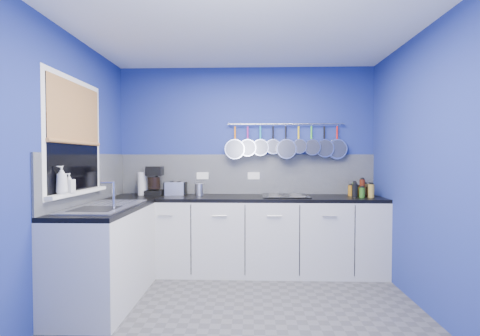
# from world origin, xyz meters

# --- Properties ---
(floor) EXTENTS (3.20, 3.00, 0.02)m
(floor) POSITION_xyz_m (0.00, 0.00, -0.01)
(floor) COLOR #47474C
(floor) RESTS_ON ground
(ceiling) EXTENTS (3.20, 3.00, 0.02)m
(ceiling) POSITION_xyz_m (0.00, 0.00, 2.51)
(ceiling) COLOR white
(ceiling) RESTS_ON ground
(wall_back) EXTENTS (3.20, 0.02, 2.50)m
(wall_back) POSITION_xyz_m (0.00, 1.51, 1.25)
(wall_back) COLOR navy
(wall_back) RESTS_ON ground
(wall_front) EXTENTS (3.20, 0.02, 2.50)m
(wall_front) POSITION_xyz_m (0.00, -1.51, 1.25)
(wall_front) COLOR navy
(wall_front) RESTS_ON ground
(wall_left) EXTENTS (0.02, 3.00, 2.50)m
(wall_left) POSITION_xyz_m (-1.61, 0.00, 1.25)
(wall_left) COLOR navy
(wall_left) RESTS_ON ground
(wall_right) EXTENTS (0.02, 3.00, 2.50)m
(wall_right) POSITION_xyz_m (1.61, 0.00, 1.25)
(wall_right) COLOR navy
(wall_right) RESTS_ON ground
(backsplash_back) EXTENTS (3.20, 0.02, 0.50)m
(backsplash_back) POSITION_xyz_m (0.00, 1.49, 1.15)
(backsplash_back) COLOR gray
(backsplash_back) RESTS_ON wall_back
(backsplash_left) EXTENTS (0.02, 1.80, 0.50)m
(backsplash_left) POSITION_xyz_m (-1.59, 0.60, 1.15)
(backsplash_left) COLOR gray
(backsplash_left) RESTS_ON wall_left
(cabinet_run_back) EXTENTS (3.20, 0.60, 0.86)m
(cabinet_run_back) POSITION_xyz_m (0.00, 1.20, 0.43)
(cabinet_run_back) COLOR #BCBBBB
(cabinet_run_back) RESTS_ON ground
(worktop_back) EXTENTS (3.20, 0.60, 0.04)m
(worktop_back) POSITION_xyz_m (0.00, 1.20, 0.88)
(worktop_back) COLOR black
(worktop_back) RESTS_ON cabinet_run_back
(cabinet_run_left) EXTENTS (0.60, 1.20, 0.86)m
(cabinet_run_left) POSITION_xyz_m (-1.30, 0.30, 0.43)
(cabinet_run_left) COLOR #BCBBBB
(cabinet_run_left) RESTS_ON ground
(worktop_left) EXTENTS (0.60, 1.20, 0.04)m
(worktop_left) POSITION_xyz_m (-1.30, 0.30, 0.88)
(worktop_left) COLOR black
(worktop_left) RESTS_ON cabinet_run_left
(window_frame) EXTENTS (0.01, 1.00, 1.10)m
(window_frame) POSITION_xyz_m (-1.58, 0.30, 1.55)
(window_frame) COLOR white
(window_frame) RESTS_ON wall_left
(window_glass) EXTENTS (0.01, 0.90, 1.00)m
(window_glass) POSITION_xyz_m (-1.57, 0.30, 1.55)
(window_glass) COLOR black
(window_glass) RESTS_ON wall_left
(bamboo_blind) EXTENTS (0.01, 0.90, 0.55)m
(bamboo_blind) POSITION_xyz_m (-1.56, 0.30, 1.77)
(bamboo_blind) COLOR #AA7537
(bamboo_blind) RESTS_ON wall_left
(window_sill) EXTENTS (0.10, 0.98, 0.03)m
(window_sill) POSITION_xyz_m (-1.55, 0.30, 1.04)
(window_sill) COLOR white
(window_sill) RESTS_ON wall_left
(sink_unit) EXTENTS (0.50, 0.95, 0.01)m
(sink_unit) POSITION_xyz_m (-1.30, 0.30, 0.90)
(sink_unit) COLOR silver
(sink_unit) RESTS_ON worktop_left
(mixer_tap) EXTENTS (0.12, 0.08, 0.26)m
(mixer_tap) POSITION_xyz_m (-1.14, 0.12, 1.03)
(mixer_tap) COLOR silver
(mixer_tap) RESTS_ON worktop_left
(socket_left) EXTENTS (0.15, 0.01, 0.09)m
(socket_left) POSITION_xyz_m (-0.55, 1.48, 1.13)
(socket_left) COLOR white
(socket_left) RESTS_ON backsplash_back
(socket_right) EXTENTS (0.15, 0.01, 0.09)m
(socket_right) POSITION_xyz_m (0.10, 1.48, 1.13)
(socket_right) COLOR white
(socket_right) RESTS_ON backsplash_back
(pot_rail) EXTENTS (1.45, 0.02, 0.02)m
(pot_rail) POSITION_xyz_m (0.50, 1.45, 1.78)
(pot_rail) COLOR silver
(pot_rail) RESTS_ON wall_back
(soap_bottle_a) EXTENTS (0.12, 0.12, 0.24)m
(soap_bottle_a) POSITION_xyz_m (-1.53, -0.01, 1.17)
(soap_bottle_a) COLOR white
(soap_bottle_a) RESTS_ON window_sill
(soap_bottle_b) EXTENTS (0.08, 0.08, 0.17)m
(soap_bottle_b) POSITION_xyz_m (-1.53, 0.11, 1.14)
(soap_bottle_b) COLOR white
(soap_bottle_b) RESTS_ON window_sill
(paper_towel) EXTENTS (0.15, 0.15, 0.28)m
(paper_towel) POSITION_xyz_m (-1.26, 1.29, 1.04)
(paper_towel) COLOR white
(paper_towel) RESTS_ON worktop_back
(coffee_maker) EXTENTS (0.21, 0.23, 0.35)m
(coffee_maker) POSITION_xyz_m (-1.11, 1.26, 1.08)
(coffee_maker) COLOR black
(coffee_maker) RESTS_ON worktop_back
(toaster) EXTENTS (0.26, 0.17, 0.16)m
(toaster) POSITION_xyz_m (-0.86, 1.33, 0.98)
(toaster) COLOR silver
(toaster) RESTS_ON worktop_back
(canister) EXTENTS (0.12, 0.12, 0.14)m
(canister) POSITION_xyz_m (-0.56, 1.27, 0.97)
(canister) COLOR silver
(canister) RESTS_ON worktop_back
(hob) EXTENTS (0.55, 0.48, 0.01)m
(hob) POSITION_xyz_m (0.47, 1.22, 0.91)
(hob) COLOR black
(hob) RESTS_ON worktop_back
(pan_0) EXTENTS (0.25, 0.10, 0.44)m
(pan_0) POSITION_xyz_m (-0.13, 1.44, 1.56)
(pan_0) COLOR silver
(pan_0) RESTS_ON pot_rail
(pan_1) EXTENTS (0.22, 0.10, 0.41)m
(pan_1) POSITION_xyz_m (0.02, 1.44, 1.58)
(pan_1) COLOR silver
(pan_1) RESTS_ON pot_rail
(pan_2) EXTENTS (0.21, 0.09, 0.40)m
(pan_2) POSITION_xyz_m (0.18, 1.44, 1.58)
(pan_2) COLOR silver
(pan_2) RESTS_ON pot_rail
(pan_3) EXTENTS (0.18, 0.06, 0.37)m
(pan_3) POSITION_xyz_m (0.34, 1.44, 1.59)
(pan_3) COLOR silver
(pan_3) RESTS_ON pot_rail
(pan_4) EXTENTS (0.25, 0.12, 0.44)m
(pan_4) POSITION_xyz_m (0.50, 1.44, 1.56)
(pan_4) COLOR silver
(pan_4) RESTS_ON pot_rail
(pan_5) EXTENTS (0.18, 0.12, 0.37)m
(pan_5) POSITION_xyz_m (0.66, 1.44, 1.59)
(pan_5) COLOR silver
(pan_5) RESTS_ON pot_rail
(pan_6) EXTENTS (0.20, 0.11, 0.39)m
(pan_6) POSITION_xyz_m (0.82, 1.44, 1.58)
(pan_6) COLOR silver
(pan_6) RESTS_ON pot_rail
(pan_7) EXTENTS (0.23, 0.08, 0.42)m
(pan_7) POSITION_xyz_m (0.98, 1.44, 1.57)
(pan_7) COLOR silver
(pan_7) RESTS_ON pot_rail
(pan_8) EXTENTS (0.25, 0.05, 0.44)m
(pan_8) POSITION_xyz_m (1.14, 1.44, 1.56)
(pan_8) COLOR silver
(pan_8) RESTS_ON pot_rail
(condiment_0) EXTENTS (0.07, 0.07, 0.14)m
(condiment_0) POSITION_xyz_m (1.44, 1.34, 0.97)
(condiment_0) COLOR brown
(condiment_0) RESTS_ON worktop_back
(condiment_1) EXTENTS (0.06, 0.06, 0.11)m
(condiment_1) POSITION_xyz_m (1.36, 1.32, 0.96)
(condiment_1) COLOR brown
(condiment_1) RESTS_ON worktop_back
(condiment_2) EXTENTS (0.07, 0.07, 0.13)m
(condiment_2) POSITION_xyz_m (1.27, 1.32, 0.96)
(condiment_2) COLOR #8C5914
(condiment_2) RESTS_ON worktop_back
(condiment_3) EXTENTS (0.07, 0.07, 0.12)m
(condiment_3) POSITION_xyz_m (1.46, 1.21, 0.96)
(condiment_3) COLOR black
(condiment_3) RESTS_ON worktop_back
(condiment_4) EXTENTS (0.06, 0.06, 0.20)m
(condiment_4) POSITION_xyz_m (1.37, 1.20, 1.00)
(condiment_4) COLOR #4C190C
(condiment_4) RESTS_ON worktop_back
(condiment_5) EXTENTS (0.05, 0.05, 0.16)m
(condiment_5) POSITION_xyz_m (1.29, 1.22, 0.98)
(condiment_5) COLOR #3F721E
(condiment_5) RESTS_ON worktop_back
(condiment_6) EXTENTS (0.07, 0.07, 0.15)m
(condiment_6) POSITION_xyz_m (1.45, 1.14, 0.98)
(condiment_6) COLOR olive
(condiment_6) RESTS_ON worktop_back
(condiment_7) EXTENTS (0.06, 0.06, 0.11)m
(condiment_7) POSITION_xyz_m (1.34, 1.12, 0.96)
(condiment_7) COLOR #265919
(condiment_7) RESTS_ON worktop_back
(condiment_8) EXTENTS (0.06, 0.06, 0.15)m
(condiment_8) POSITION_xyz_m (1.27, 1.14, 0.98)
(condiment_8) COLOR black
(condiment_8) RESTS_ON worktop_back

